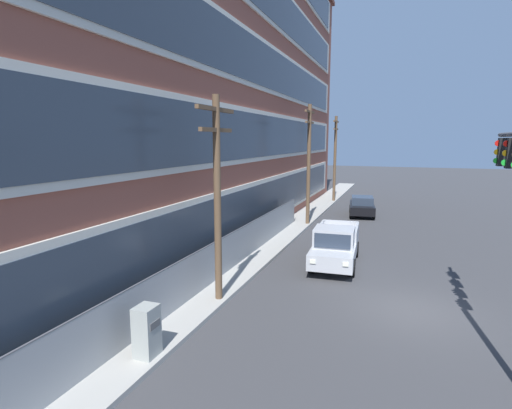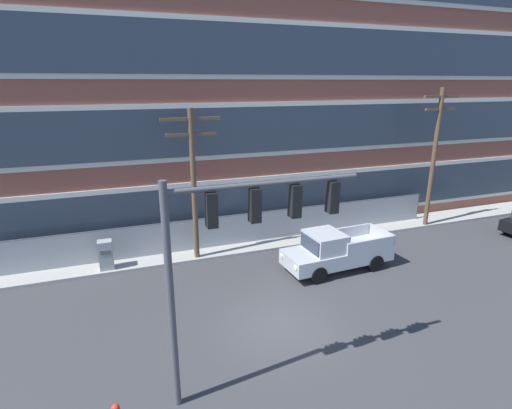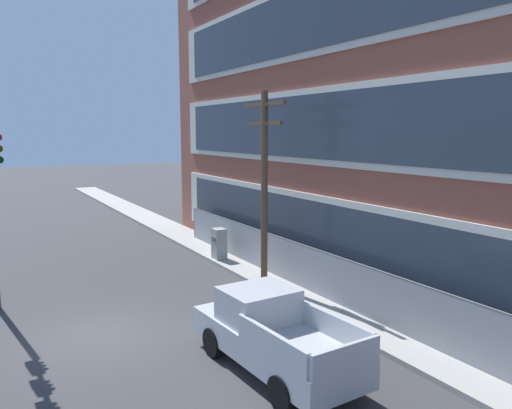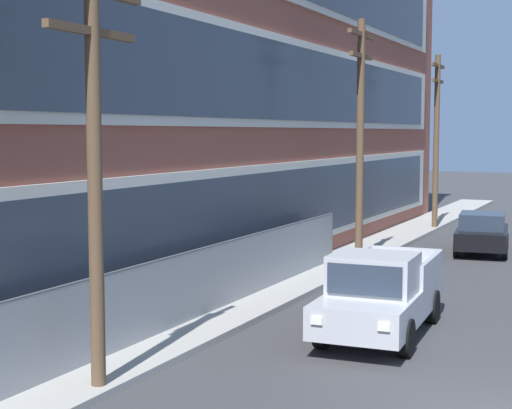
% 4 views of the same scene
% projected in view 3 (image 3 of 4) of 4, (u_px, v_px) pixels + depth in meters
% --- Properties ---
extents(ground_plane, '(160.00, 160.00, 0.00)m').
position_uv_depth(ground_plane, '(98.00, 336.00, 14.75)').
color(ground_plane, '#38383A').
extents(sidewalk_building_side, '(80.00, 2.05, 0.16)m').
position_uv_depth(sidewalk_building_side, '(304.00, 294.00, 18.38)').
color(sidewalk_building_side, '#9E9B93').
rests_on(sidewalk_building_side, ground).
extents(chain_link_fence, '(23.80, 0.06, 1.83)m').
position_uv_depth(chain_link_fence, '(326.00, 277.00, 17.53)').
color(chain_link_fence, gray).
rests_on(chain_link_fence, ground).
extents(pickup_truck_silver, '(5.38, 2.27, 1.96)m').
position_uv_depth(pickup_truck_silver, '(272.00, 334.00, 12.58)').
color(pickup_truck_silver, '#B2B5BA').
rests_on(pickup_truck_silver, ground).
extents(utility_pole_near_corner, '(2.78, 0.26, 7.51)m').
position_uv_depth(utility_pole_near_corner, '(264.00, 179.00, 18.87)').
color(utility_pole_near_corner, brown).
rests_on(utility_pole_near_corner, ground).
extents(electrical_cabinet, '(0.64, 0.56, 1.57)m').
position_uv_depth(electrical_cabinet, '(219.00, 245.00, 23.11)').
color(electrical_cabinet, '#939993').
rests_on(electrical_cabinet, ground).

